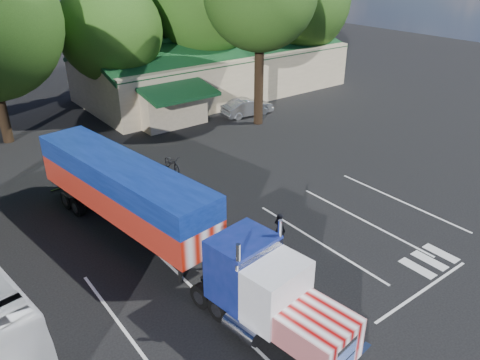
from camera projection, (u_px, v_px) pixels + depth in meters
ground at (191, 211)px, 24.27m from camera, size 120.00×120.00×0.00m
event_hall at (214, 69)px, 43.46m from camera, size 24.20×14.12×5.55m
tree_row_d at (110, 31)px, 36.00m from camera, size 8.00×8.00×10.60m
tree_row_e at (204, 2)px, 40.60m from camera, size 9.60×9.60×12.90m
tree_row_f at (297, 0)px, 45.32m from camera, size 10.40×10.40×13.00m
semi_truck at (154, 210)px, 20.04m from camera, size 4.68×18.48×3.84m
woman at (280, 229)px, 21.15m from camera, size 0.47×0.65×1.65m
bicycle at (172, 163)px, 28.59m from camera, size 0.71×1.89×0.98m
silver_sedan at (247, 107)px, 37.97m from camera, size 4.42×1.82×1.42m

